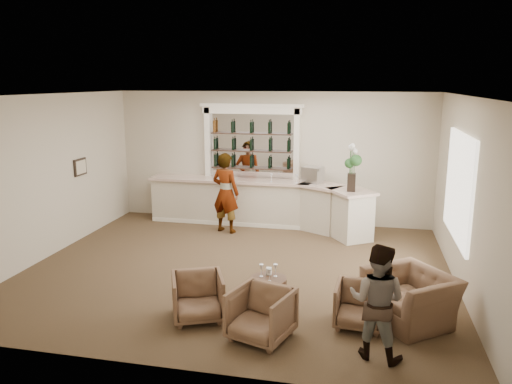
{
  "coord_description": "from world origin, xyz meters",
  "views": [
    {
      "loc": [
        2.28,
        -8.81,
        3.55
      ],
      "look_at": [
        0.16,
        0.9,
        1.33
      ],
      "focal_mm": 35.0,
      "sensor_mm": 36.0,
      "label": 1
    }
  ],
  "objects_px": {
    "guest": "(377,301)",
    "armchair_left": "(198,297)",
    "armchair_center": "(261,314)",
    "cocktail_table": "(268,293)",
    "armchair_right": "(359,305)",
    "flower_vase": "(352,165)",
    "espresso_machine": "(313,175)",
    "armchair_far": "(410,297)",
    "bar_counter": "(261,203)",
    "sommelier": "(226,193)"
  },
  "relations": [
    {
      "from": "armchair_left",
      "to": "armchair_center",
      "type": "xyz_separation_m",
      "value": [
        1.06,
        -0.39,
        0.01
      ]
    },
    {
      "from": "bar_counter",
      "to": "espresso_machine",
      "type": "relative_size",
      "value": 12.86
    },
    {
      "from": "armchair_right",
      "to": "sommelier",
      "type": "bearing_deg",
      "value": 131.59
    },
    {
      "from": "armchair_center",
      "to": "flower_vase",
      "type": "xyz_separation_m",
      "value": [
        1.06,
        4.81,
        1.37
      ]
    },
    {
      "from": "bar_counter",
      "to": "armchair_far",
      "type": "bearing_deg",
      "value": -54.59
    },
    {
      "from": "armchair_left",
      "to": "armchair_right",
      "type": "xyz_separation_m",
      "value": [
        2.4,
        0.28,
        -0.03
      ]
    },
    {
      "from": "espresso_machine",
      "to": "armchair_left",
      "type": "bearing_deg",
      "value": -79.76
    },
    {
      "from": "armchair_far",
      "to": "espresso_machine",
      "type": "xyz_separation_m",
      "value": [
        -1.96,
        4.59,
        0.95
      ]
    },
    {
      "from": "armchair_right",
      "to": "flower_vase",
      "type": "relative_size",
      "value": 0.67
    },
    {
      "from": "sommelier",
      "to": "armchair_right",
      "type": "bearing_deg",
      "value": 144.76
    },
    {
      "from": "cocktail_table",
      "to": "armchair_far",
      "type": "relative_size",
      "value": 0.49
    },
    {
      "from": "cocktail_table",
      "to": "sommelier",
      "type": "distance_m",
      "value": 4.28
    },
    {
      "from": "guest",
      "to": "armchair_center",
      "type": "distance_m",
      "value": 1.61
    },
    {
      "from": "armchair_far",
      "to": "bar_counter",
      "type": "bearing_deg",
      "value": 177.44
    },
    {
      "from": "armchair_left",
      "to": "armchair_far",
      "type": "xyz_separation_m",
      "value": [
        3.14,
        0.59,
        0.03
      ]
    },
    {
      "from": "bar_counter",
      "to": "armchair_left",
      "type": "bearing_deg",
      "value": -89.07
    },
    {
      "from": "guest",
      "to": "armchair_right",
      "type": "relative_size",
      "value": 2.17
    },
    {
      "from": "armchair_far",
      "to": "flower_vase",
      "type": "xyz_separation_m",
      "value": [
        -1.02,
        3.83,
        1.35
      ]
    },
    {
      "from": "sommelier",
      "to": "armchair_left",
      "type": "height_order",
      "value": "sommelier"
    },
    {
      "from": "armchair_left",
      "to": "flower_vase",
      "type": "distance_m",
      "value": 5.09
    },
    {
      "from": "cocktail_table",
      "to": "armchair_far",
      "type": "xyz_separation_m",
      "value": [
        2.17,
        -0.01,
        0.13
      ]
    },
    {
      "from": "cocktail_table",
      "to": "armchair_center",
      "type": "xyz_separation_m",
      "value": [
        0.09,
        -0.99,
        0.12
      ]
    },
    {
      "from": "armchair_center",
      "to": "flower_vase",
      "type": "distance_m",
      "value": 5.11
    },
    {
      "from": "armchair_right",
      "to": "guest",
      "type": "bearing_deg",
      "value": -71.0
    },
    {
      "from": "bar_counter",
      "to": "flower_vase",
      "type": "relative_size",
      "value": 5.37
    },
    {
      "from": "armchair_left",
      "to": "armchair_far",
      "type": "distance_m",
      "value": 3.19
    },
    {
      "from": "armchair_center",
      "to": "armchair_right",
      "type": "height_order",
      "value": "armchair_center"
    },
    {
      "from": "flower_vase",
      "to": "armchair_left",
      "type": "bearing_deg",
      "value": -115.62
    },
    {
      "from": "cocktail_table",
      "to": "armchair_right",
      "type": "bearing_deg",
      "value": -12.57
    },
    {
      "from": "armchair_left",
      "to": "flower_vase",
      "type": "relative_size",
      "value": 0.73
    },
    {
      "from": "bar_counter",
      "to": "flower_vase",
      "type": "xyz_separation_m",
      "value": [
        2.2,
        -0.71,
        1.17
      ]
    },
    {
      "from": "espresso_machine",
      "to": "flower_vase",
      "type": "distance_m",
      "value": 1.28
    },
    {
      "from": "sommelier",
      "to": "espresso_machine",
      "type": "bearing_deg",
      "value": -142.31
    },
    {
      "from": "armchair_left",
      "to": "cocktail_table",
      "type": "bearing_deg",
      "value": 8.52
    },
    {
      "from": "armchair_right",
      "to": "flower_vase",
      "type": "height_order",
      "value": "flower_vase"
    },
    {
      "from": "armchair_left",
      "to": "armchair_center",
      "type": "distance_m",
      "value": 1.13
    },
    {
      "from": "guest",
      "to": "armchair_left",
      "type": "bearing_deg",
      "value": 5.01
    },
    {
      "from": "armchair_right",
      "to": "armchair_far",
      "type": "height_order",
      "value": "armchair_far"
    },
    {
      "from": "cocktail_table",
      "to": "armchair_center",
      "type": "height_order",
      "value": "armchair_center"
    },
    {
      "from": "bar_counter",
      "to": "guest",
      "type": "height_order",
      "value": "guest"
    },
    {
      "from": "bar_counter",
      "to": "flower_vase",
      "type": "bearing_deg",
      "value": -17.81
    },
    {
      "from": "sommelier",
      "to": "armchair_left",
      "type": "xyz_separation_m",
      "value": [
        0.8,
        -4.44,
        -0.6
      ]
    },
    {
      "from": "armchair_left",
      "to": "espresso_machine",
      "type": "distance_m",
      "value": 5.4
    },
    {
      "from": "cocktail_table",
      "to": "sommelier",
      "type": "xyz_separation_m",
      "value": [
        -1.77,
        3.84,
        0.71
      ]
    },
    {
      "from": "guest",
      "to": "espresso_machine",
      "type": "distance_m",
      "value": 5.9
    },
    {
      "from": "armchair_far",
      "to": "espresso_machine",
      "type": "bearing_deg",
      "value": 165.21
    },
    {
      "from": "sommelier",
      "to": "cocktail_table",
      "type": "bearing_deg",
      "value": 131.96
    },
    {
      "from": "guest",
      "to": "flower_vase",
      "type": "height_order",
      "value": "flower_vase"
    },
    {
      "from": "bar_counter",
      "to": "sommelier",
      "type": "distance_m",
      "value": 1.07
    },
    {
      "from": "espresso_machine",
      "to": "bar_counter",
      "type": "bearing_deg",
      "value": -154.58
    }
  ]
}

